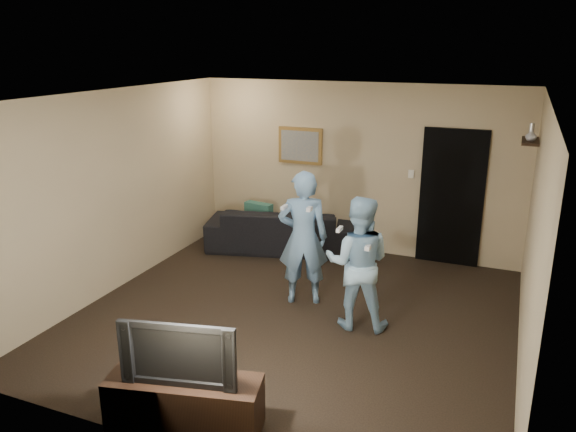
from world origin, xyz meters
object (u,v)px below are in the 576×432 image
at_px(wii_player_left, 303,238).
at_px(wii_player_right, 358,263).
at_px(television, 181,350).
at_px(tv_console, 185,403).
at_px(sofa, 281,229).

bearing_deg(wii_player_left, wii_player_right, -24.51).
distance_m(television, wii_player_right, 2.47).
bearing_deg(television, wii_player_right, 57.46).
height_order(tv_console, television, television).
bearing_deg(tv_console, sofa, 89.58).
distance_m(tv_console, wii_player_right, 2.53).
xyz_separation_m(tv_console, wii_player_left, (0.03, 2.70, 0.60)).
distance_m(tv_console, television, 0.51).
relative_size(sofa, television, 2.36).
relative_size(tv_console, wii_player_right, 0.84).
relative_size(television, wii_player_right, 0.63).
distance_m(sofa, wii_player_right, 2.72).
bearing_deg(sofa, television, 88.13).
bearing_deg(television, sofa, 89.58).
xyz_separation_m(tv_console, wii_player_right, (0.83, 2.33, 0.53)).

